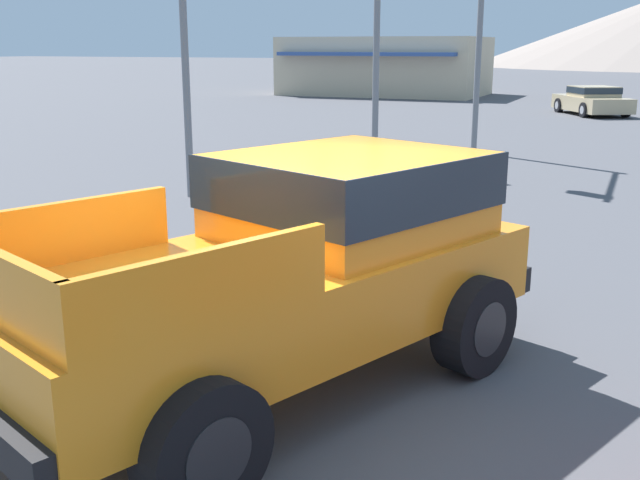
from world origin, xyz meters
TOP-DOWN VIEW (x-y plane):
  - ground_plane at (0.00, 0.00)m, footprint 320.00×320.00m
  - orange_pickup_truck at (-0.12, -0.00)m, footprint 3.64×5.35m
  - parked_car_tan at (0.20, 28.31)m, footprint 3.59×4.42m
  - traffic_light_main at (-3.77, 10.64)m, footprint 0.38×3.86m
  - storefront_building at (-12.18, 37.73)m, footprint 11.39×7.63m

SIDE VIEW (x-z plane):
  - ground_plane at x=0.00m, z-range 0.00..0.00m
  - parked_car_tan at x=0.20m, z-range 0.01..1.20m
  - orange_pickup_truck at x=-0.12m, z-range 0.13..2.04m
  - storefront_building at x=-12.18m, z-range 0.00..3.32m
  - traffic_light_main at x=-3.77m, z-range 1.06..6.29m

